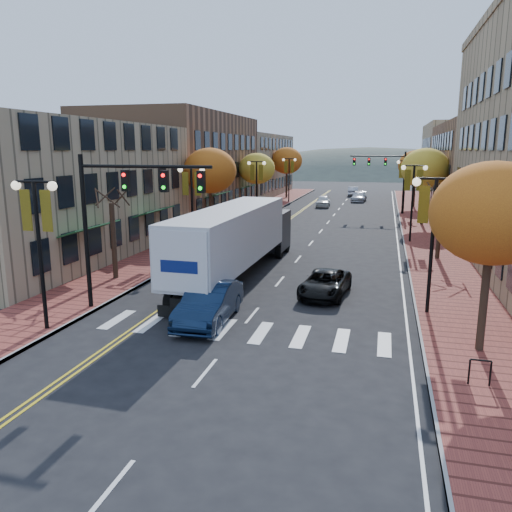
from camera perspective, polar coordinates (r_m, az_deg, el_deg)
The scene contains 30 objects.
ground at distance 18.65m, azimuth -3.66°, elevation -10.64°, with size 200.00×200.00×0.00m, color black.
sidewalk_left at distance 51.41m, azimuth -1.98°, elevation 4.09°, with size 4.00×85.00×0.15m, color brown.
sidewalk_right at distance 49.48m, azimuth 18.48°, elevation 3.16°, with size 4.00×85.00×0.15m, color brown.
building_left_near at distance 37.02m, azimuth -23.05°, elevation 6.93°, with size 12.00×22.00×9.00m, color #9E8966.
building_left_mid at distance 56.96m, azimuth -8.87°, elevation 10.21°, with size 12.00×24.00×11.00m, color brown.
building_left_far at distance 80.55m, azimuth -1.74°, elevation 10.30°, with size 12.00×26.00×9.50m, color #9E8966.
building_right_far at distance 81.41m, azimuth 24.08°, elevation 9.83°, with size 15.00×20.00×11.00m, color #9E8966.
tree_left_a at distance 28.71m, azimuth -15.95°, elevation 1.68°, with size 0.28×0.28×4.20m.
tree_left_b at distance 42.87m, azimuth -5.29°, elevation 9.67°, with size 4.48×4.48×7.21m.
tree_left_c at distance 58.19m, azimuth 0.10°, elevation 9.94°, with size 4.16×4.16×6.69m.
tree_left_d at distance 75.74m, azimuth 3.54°, elevation 10.82°, with size 4.61×4.61×7.42m.
tree_right_a at distance 18.80m, azimuth 25.41°, elevation 4.38°, with size 4.16×4.16×6.69m.
tree_right_b at distance 34.87m, azimuth 20.23°, elevation 3.16°, with size 0.28×0.28×4.20m.
tree_right_c at distance 50.49m, azimuth 18.78°, elevation 9.44°, with size 4.48×4.48×7.21m.
tree_right_d at distance 66.46m, azimuth 17.81°, elevation 9.84°, with size 4.35×4.35×7.00m.
lamp_left_a at distance 21.03m, azimuth -23.69°, elevation 3.13°, with size 1.96×0.36×6.05m.
lamp_left_b at distance 34.94m, azimuth -7.36°, elevation 7.20°, with size 1.96×0.36×6.05m.
lamp_left_c at distance 52.05m, azimuth 0.06°, elevation 8.86°, with size 1.96×0.36×6.05m.
lamp_left_d at distance 69.60m, azimuth 3.80°, elevation 9.63°, with size 1.96×0.36×6.05m.
lamp_right_a at distance 22.61m, azimuth 19.66°, elevation 4.00°, with size 1.96×0.36×6.05m.
lamp_right_b at distance 40.49m, azimuth 17.51°, elevation 7.40°, with size 1.96×0.36×6.05m.
lamp_right_c at distance 58.44m, azimuth 16.68°, elevation 8.71°, with size 1.96×0.36×6.05m.
traffic_mast_near at distance 22.31m, azimuth -14.95°, elevation 5.82°, with size 6.10×0.35×7.00m.
traffic_mast_far at distance 58.37m, azimuth 14.71°, elevation 9.43°, with size 6.10×0.34×7.00m.
semi_truck at distance 28.16m, azimuth -2.04°, elevation 2.29°, with size 2.92×16.57×4.13m.
navy_sedan at distance 21.29m, azimuth -5.37°, elevation -5.38°, with size 1.75×5.03×1.66m, color black.
black_suv at distance 25.25m, azimuth 7.90°, elevation -3.13°, with size 2.08×4.50×1.25m, color black.
car_far_white at distance 65.00m, azimuth 7.68°, elevation 6.24°, with size 1.73×4.30×1.46m, color white.
car_far_silver at distance 72.45m, azimuth 11.68°, elevation 6.64°, with size 1.90×4.67×1.35m, color #B6B6BE.
car_far_oncoming at distance 81.34m, azimuth 11.04°, elevation 7.27°, with size 1.54×4.43×1.46m, color #B1B1B9.
Camera 1 is at (5.42, -16.33, 7.18)m, focal length 35.00 mm.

